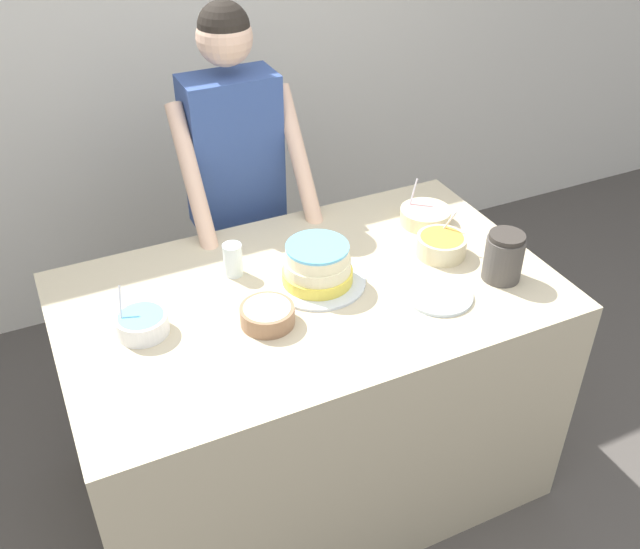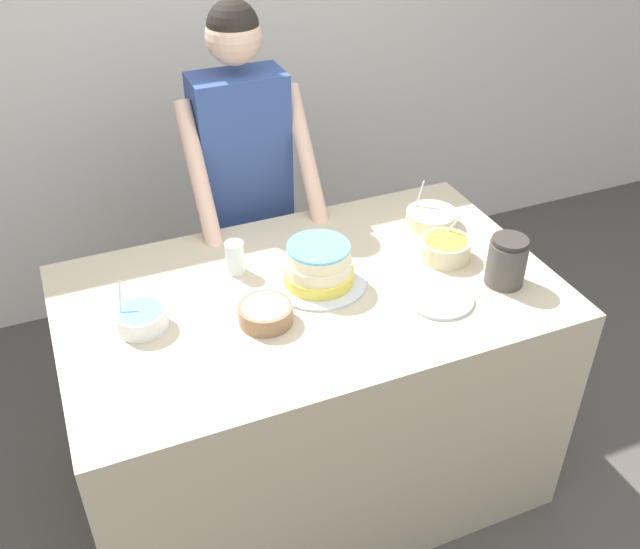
{
  "view_description": "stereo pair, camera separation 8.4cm",
  "coord_description": "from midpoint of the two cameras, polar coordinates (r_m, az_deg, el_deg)",
  "views": [
    {
      "loc": [
        -0.79,
        -1.27,
        2.36
      ],
      "look_at": [
        0.02,
        0.45,
        1.03
      ],
      "focal_mm": 40.0,
      "sensor_mm": 36.0,
      "label": 1
    },
    {
      "loc": [
        -0.71,
        -1.3,
        2.36
      ],
      "look_at": [
        0.02,
        0.45,
        1.03
      ],
      "focal_mm": 40.0,
      "sensor_mm": 36.0,
      "label": 2
    }
  ],
  "objects": [
    {
      "name": "wall_back",
      "position": [
        3.55,
        -12.4,
        16.93
      ],
      "size": [
        10.0,
        0.05,
        2.6
      ],
      "color": "silver",
      "rests_on": "ground_plane"
    },
    {
      "name": "frosting_bowl_orange",
      "position": [
        2.58,
        8.75,
        2.36
      ],
      "size": [
        0.18,
        0.18,
        0.15
      ],
      "color": "beige",
      "rests_on": "counter"
    },
    {
      "name": "frosting_bowl_white",
      "position": [
        2.24,
        -5.31,
        -3.21
      ],
      "size": [
        0.17,
        0.17,
        0.06
      ],
      "color": "#936B4C",
      "rests_on": "counter"
    },
    {
      "name": "counter",
      "position": [
        2.7,
        -1.7,
        -9.33
      ],
      "size": [
        1.65,
        0.99,
        0.94
      ],
      "color": "#C6B793",
      "rests_on": "ground_plane"
    },
    {
      "name": "frosting_bowl_pink",
      "position": [
        2.77,
        7.55,
        4.72
      ],
      "size": [
        0.19,
        0.19,
        0.16
      ],
      "color": "beige",
      "rests_on": "counter"
    },
    {
      "name": "frosting_bowl_blue",
      "position": [
        2.27,
        -15.1,
        -3.78
      ],
      "size": [
        0.16,
        0.16,
        0.15
      ],
      "color": "white",
      "rests_on": "counter"
    },
    {
      "name": "drinking_glass",
      "position": [
        2.46,
        -7.96,
        1.17
      ],
      "size": [
        0.07,
        0.07,
        0.12
      ],
      "color": "silver",
      "rests_on": "counter"
    },
    {
      "name": "cake",
      "position": [
        2.39,
        -1.22,
        0.63
      ],
      "size": [
        0.33,
        0.33,
        0.15
      ],
      "color": "silver",
      "rests_on": "counter"
    },
    {
      "name": "person_baker",
      "position": [
        2.9,
        -7.65,
        8.15
      ],
      "size": [
        0.49,
        0.47,
        1.72
      ],
      "color": "#2D2D38",
      "rests_on": "ground_plane"
    },
    {
      "name": "ceramic_plate",
      "position": [
        2.38,
        8.48,
        -1.67
      ],
      "size": [
        0.23,
        0.23,
        0.01
      ],
      "color": "silver",
      "rests_on": "counter"
    },
    {
      "name": "stoneware_jar",
      "position": [
        2.47,
        13.54,
        1.39
      ],
      "size": [
        0.13,
        0.13,
        0.17
      ],
      "color": "#4C4742",
      "rests_on": "counter"
    }
  ]
}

